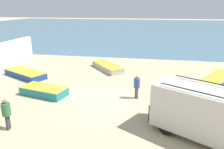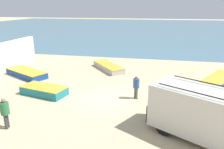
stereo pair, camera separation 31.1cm
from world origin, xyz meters
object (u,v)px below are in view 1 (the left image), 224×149
(fishing_rowboat_3, at_px, (217,80))
(fishing_rowboat_1, at_px, (43,91))
(fisherman_2, at_px, (6,112))
(fisherman_1, at_px, (178,91))
(fisherman_0, at_px, (137,85))
(parked_van, at_px, (206,113))
(fishing_rowboat_2, at_px, (107,67))
(fishing_rowboat_0, at_px, (24,73))

(fishing_rowboat_3, bearing_deg, fishing_rowboat_1, -38.66)
(fisherman_2, bearing_deg, fishing_rowboat_3, 27.58)
(fisherman_2, bearing_deg, fisherman_1, 17.90)
(fisherman_0, bearing_deg, parked_van, -94.20)
(parked_van, relative_size, fishing_rowboat_2, 1.12)
(fisherman_0, height_order, fisherman_1, fisherman_1)
(parked_van, height_order, fisherman_2, parked_van)
(fisherman_0, relative_size, fisherman_1, 0.97)
(fisherman_1, bearing_deg, fishing_rowboat_0, 160.79)
(parked_van, distance_m, fishing_rowboat_0, 15.14)
(fishing_rowboat_1, height_order, fisherman_1, fisherman_1)
(fishing_rowboat_1, bearing_deg, fisherman_1, -167.82)
(fishing_rowboat_2, bearing_deg, parked_van, 174.23)
(fishing_rowboat_1, bearing_deg, fishing_rowboat_0, -32.02)
(fishing_rowboat_1, relative_size, fisherman_1, 2.41)
(fishing_rowboat_0, distance_m, fisherman_0, 10.44)
(fishing_rowboat_0, xyz_separation_m, fisherman_2, (4.03, -7.98, 0.70))
(fishing_rowboat_2, relative_size, fisherman_0, 2.90)
(fishing_rowboat_0, bearing_deg, fisherman_2, 143.27)
(fishing_rowboat_1, bearing_deg, parked_van, 173.46)
(fishing_rowboat_0, relative_size, fishing_rowboat_3, 0.98)
(fisherman_0, height_order, fisherman_2, fisherman_2)
(parked_van, xyz_separation_m, fishing_rowboat_0, (-13.40, 6.97, -1.02))
(fisherman_1, bearing_deg, fisherman_2, -155.93)
(fishing_rowboat_3, height_order, fisherman_0, fisherman_0)
(fishing_rowboat_2, height_order, fishing_rowboat_3, fishing_rowboat_3)
(fishing_rowboat_3, relative_size, fisherman_2, 3.18)
(fishing_rowboat_2, distance_m, fishing_rowboat_3, 9.74)
(fishing_rowboat_0, relative_size, fisherman_1, 3.06)
(fishing_rowboat_3, bearing_deg, fisherman_0, -25.28)
(fishing_rowboat_2, bearing_deg, fisherman_1, -179.10)
(fisherman_1, relative_size, fisherman_2, 1.01)
(parked_van, xyz_separation_m, fisherman_2, (-9.38, -1.01, -0.32))
(fishing_rowboat_2, relative_size, fisherman_2, 2.84)
(parked_van, bearing_deg, fishing_rowboat_1, 10.43)
(parked_van, bearing_deg, fisherman_1, -45.60)
(fishing_rowboat_1, height_order, fishing_rowboat_3, fishing_rowboat_3)
(fisherman_1, distance_m, fisherman_2, 9.55)
(fishing_rowboat_3, relative_size, fisherman_1, 3.13)
(parked_van, distance_m, fishing_rowboat_1, 10.47)
(fisherman_1, bearing_deg, parked_van, -78.37)
(fishing_rowboat_2, xyz_separation_m, fishing_rowboat_3, (9.40, -2.57, 0.05))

